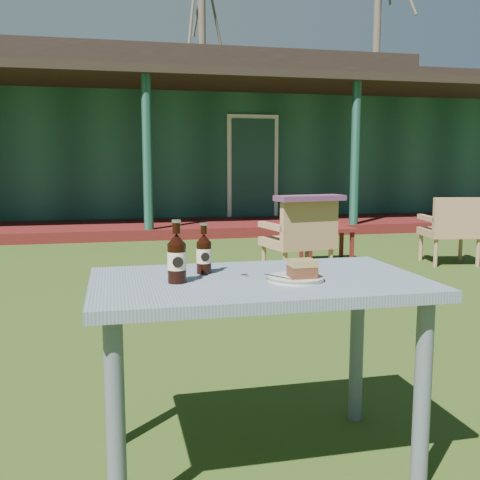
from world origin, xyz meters
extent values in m
plane|color=#334916|center=(0.00, 0.00, 0.00)|extent=(80.00, 80.00, 0.00)
cube|color=#1B473A|center=(0.00, 9.50, 1.30)|extent=(15.00, 6.00, 2.60)
cube|color=black|center=(0.00, 9.50, 2.75)|extent=(15.80, 6.80, 0.30)
cube|color=black|center=(0.00, 9.50, 3.15)|extent=(12.00, 3.50, 0.60)
cube|color=#5A1715|center=(0.00, 5.60, 0.08)|extent=(15.00, 1.80, 0.16)
cube|color=black|center=(0.00, 5.60, 2.45)|extent=(15.40, 2.00, 0.12)
cylinder|color=#1B473A|center=(0.00, 4.80, 1.23)|extent=(0.14, 0.14, 2.45)
cylinder|color=#1B473A|center=(3.25, 4.80, 1.23)|extent=(0.14, 0.14, 2.45)
cube|color=white|center=(2.00, 6.48, 1.00)|extent=(0.95, 0.06, 2.00)
cube|color=#193D38|center=(2.00, 6.45, 1.00)|extent=(0.80, 0.04, 1.85)
cylinder|color=brown|center=(3.00, 18.50, 4.75)|extent=(0.28, 0.28, 9.50)
cylinder|color=brown|center=(9.50, 17.00, 5.50)|extent=(0.28, 0.28, 11.00)
cube|color=slate|center=(0.00, -1.60, 0.70)|extent=(1.20, 0.70, 0.04)
cylinder|color=slate|center=(-0.52, -1.87, 0.34)|extent=(0.06, 0.06, 0.68)
cylinder|color=slate|center=(0.52, -1.87, 0.34)|extent=(0.06, 0.06, 0.68)
cylinder|color=slate|center=(-0.52, -1.33, 0.34)|extent=(0.06, 0.06, 0.68)
cylinder|color=slate|center=(0.52, -1.33, 0.34)|extent=(0.06, 0.06, 0.68)
cylinder|color=silver|center=(0.12, -1.67, 0.73)|extent=(0.20, 0.20, 0.01)
cylinder|color=olive|center=(0.12, -1.67, 0.73)|extent=(0.20, 0.20, 0.00)
cube|color=#542D1B|center=(0.14, -1.68, 0.75)|extent=(0.09, 0.08, 0.04)
cube|color=olive|center=(0.14, -1.68, 0.79)|extent=(0.09, 0.09, 0.02)
cube|color=silver|center=(0.06, -1.68, 0.74)|extent=(0.08, 0.13, 0.00)
cylinder|color=black|center=(-0.18, -1.47, 0.78)|extent=(0.06, 0.06, 0.12)
cone|color=black|center=(-0.18, -1.47, 0.85)|extent=(0.06, 0.06, 0.03)
cylinder|color=black|center=(-0.18, -1.47, 0.89)|extent=(0.02, 0.02, 0.03)
cylinder|color=silver|center=(-0.18, -1.47, 0.91)|extent=(0.03, 0.03, 0.01)
cylinder|color=beige|center=(-0.18, -1.47, 0.79)|extent=(0.06, 0.06, 0.05)
cylinder|color=black|center=(-0.18, -1.50, 0.79)|extent=(0.03, 0.00, 0.03)
cylinder|color=black|center=(-0.30, -1.61, 0.79)|extent=(0.06, 0.06, 0.14)
cone|color=black|center=(-0.30, -1.61, 0.87)|extent=(0.06, 0.06, 0.04)
cylinder|color=black|center=(-0.30, -1.61, 0.91)|extent=(0.03, 0.03, 0.04)
cylinder|color=silver|center=(-0.30, -1.61, 0.94)|extent=(0.03, 0.03, 0.01)
cylinder|color=beige|center=(-0.30, -1.61, 0.80)|extent=(0.07, 0.07, 0.06)
cylinder|color=black|center=(-0.30, -1.65, 0.80)|extent=(0.04, 0.00, 0.04)
cylinder|color=silver|center=(-0.04, -1.56, 0.72)|extent=(0.03, 0.03, 0.01)
cube|color=#AD7B56|center=(1.23, 1.62, 0.36)|extent=(0.67, 0.64, 0.08)
cube|color=#AD7B56|center=(1.28, 1.39, 0.60)|extent=(0.59, 0.18, 0.38)
cube|color=#AD7B56|center=(1.48, 1.69, 0.53)|extent=(0.16, 0.51, 0.05)
cube|color=#AD7B56|center=(0.97, 1.59, 0.53)|extent=(0.16, 0.51, 0.05)
cylinder|color=#AD7B56|center=(1.43, 1.89, 0.16)|extent=(0.05, 0.05, 0.32)
cylinder|color=#AD7B56|center=(0.95, 1.80, 0.16)|extent=(0.05, 0.05, 0.32)
cylinder|color=#AD7B56|center=(1.52, 1.44, 0.16)|extent=(0.05, 0.05, 0.32)
cylinder|color=#AD7B56|center=(1.03, 1.36, 0.16)|extent=(0.05, 0.05, 0.32)
cube|color=#AD7B56|center=(3.20, 2.08, 0.35)|extent=(0.65, 0.62, 0.08)
cube|color=#AD7B56|center=(3.16, 1.86, 0.58)|extent=(0.57, 0.17, 0.37)
cube|color=#AD7B56|center=(3.45, 2.06, 0.52)|extent=(0.15, 0.50, 0.05)
cube|color=#AD7B56|center=(2.96, 2.14, 0.52)|extent=(0.15, 0.50, 0.05)
cylinder|color=#AD7B56|center=(3.47, 2.26, 0.16)|extent=(0.04, 0.04, 0.31)
cylinder|color=#AD7B56|center=(3.00, 2.34, 0.16)|extent=(0.04, 0.04, 0.31)
cylinder|color=#AD7B56|center=(3.40, 1.83, 0.16)|extent=(0.04, 0.04, 0.31)
cylinder|color=#AD7B56|center=(2.93, 1.91, 0.16)|extent=(0.04, 0.04, 0.31)
cube|color=#5E3052|center=(1.28, 1.39, 0.81)|extent=(0.69, 0.35, 0.05)
cube|color=#5A1715|center=(1.88, 2.49, 0.38)|extent=(0.60, 0.40, 0.04)
cube|color=#5A1715|center=(1.63, 2.34, 0.18)|extent=(0.04, 0.04, 0.36)
cube|color=#5A1715|center=(2.13, 2.34, 0.18)|extent=(0.04, 0.04, 0.36)
cube|color=#5A1715|center=(1.63, 2.64, 0.18)|extent=(0.04, 0.04, 0.36)
cube|color=#5A1715|center=(2.13, 2.64, 0.18)|extent=(0.04, 0.04, 0.36)
camera|label=1|loc=(-0.51, -3.54, 1.14)|focal=42.00mm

